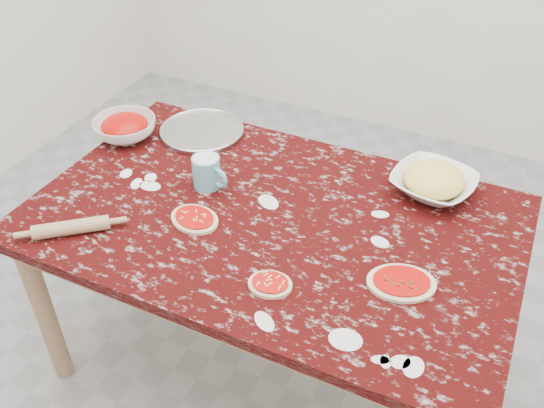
{
  "coord_description": "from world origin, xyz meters",
  "views": [
    {
      "loc": [
        0.65,
        -1.36,
        1.98
      ],
      "look_at": [
        0.0,
        0.0,
        0.8
      ],
      "focal_mm": 38.78,
      "sensor_mm": 36.0,
      "label": 1
    }
  ],
  "objects_px": {
    "rolling_pin": "(71,227)",
    "cheese_bowl": "(433,184)",
    "sauce_bowl": "(125,128)",
    "worktable": "(272,235)",
    "pizza_tray": "(202,131)",
    "flour_mug": "(207,172)"
  },
  "relations": [
    {
      "from": "worktable",
      "to": "sauce_bowl",
      "type": "xyz_separation_m",
      "value": [
        -0.74,
        0.2,
        0.12
      ]
    },
    {
      "from": "sauce_bowl",
      "to": "rolling_pin",
      "type": "bearing_deg",
      "value": -70.05
    },
    {
      "from": "cheese_bowl",
      "to": "flour_mug",
      "type": "distance_m",
      "value": 0.79
    },
    {
      "from": "pizza_tray",
      "to": "sauce_bowl",
      "type": "relative_size",
      "value": 1.35
    },
    {
      "from": "flour_mug",
      "to": "pizza_tray",
      "type": "bearing_deg",
      "value": 124.53
    },
    {
      "from": "cheese_bowl",
      "to": "sauce_bowl",
      "type": "bearing_deg",
      "value": -172.27
    },
    {
      "from": "cheese_bowl",
      "to": "rolling_pin",
      "type": "xyz_separation_m",
      "value": [
        -0.99,
        -0.72,
        -0.01
      ]
    },
    {
      "from": "worktable",
      "to": "rolling_pin",
      "type": "distance_m",
      "value": 0.65
    },
    {
      "from": "pizza_tray",
      "to": "cheese_bowl",
      "type": "relative_size",
      "value": 1.19
    },
    {
      "from": "pizza_tray",
      "to": "flour_mug",
      "type": "distance_m",
      "value": 0.37
    },
    {
      "from": "sauce_bowl",
      "to": "rolling_pin",
      "type": "relative_size",
      "value": 1.03
    },
    {
      "from": "worktable",
      "to": "flour_mug",
      "type": "relative_size",
      "value": 10.99
    },
    {
      "from": "pizza_tray",
      "to": "rolling_pin",
      "type": "xyz_separation_m",
      "value": [
        -0.05,
        -0.71,
        0.02
      ]
    },
    {
      "from": "worktable",
      "to": "cheese_bowl",
      "type": "height_order",
      "value": "cheese_bowl"
    },
    {
      "from": "worktable",
      "to": "sauce_bowl",
      "type": "height_order",
      "value": "sauce_bowl"
    },
    {
      "from": "worktable",
      "to": "cheese_bowl",
      "type": "distance_m",
      "value": 0.59
    },
    {
      "from": "sauce_bowl",
      "to": "worktable",
      "type": "bearing_deg",
      "value": -15.14
    },
    {
      "from": "rolling_pin",
      "to": "cheese_bowl",
      "type": "bearing_deg",
      "value": 36.02
    },
    {
      "from": "pizza_tray",
      "to": "worktable",
      "type": "bearing_deg",
      "value": -36.44
    },
    {
      "from": "flour_mug",
      "to": "worktable",
      "type": "bearing_deg",
      "value": -11.52
    },
    {
      "from": "worktable",
      "to": "pizza_tray",
      "type": "height_order",
      "value": "pizza_tray"
    },
    {
      "from": "worktable",
      "to": "pizza_tray",
      "type": "xyz_separation_m",
      "value": [
        -0.48,
        0.36,
        0.09
      ]
    }
  ]
}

